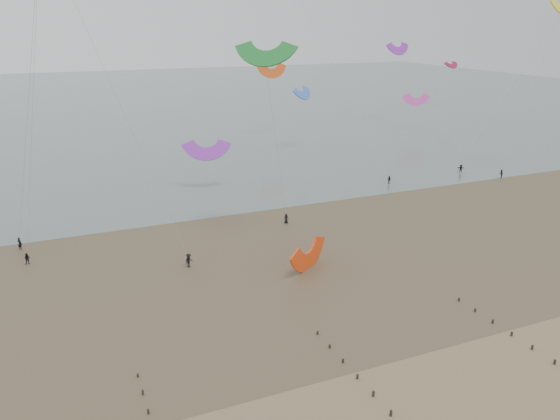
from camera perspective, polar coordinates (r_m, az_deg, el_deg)
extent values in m
plane|color=brown|center=(46.96, 6.32, -20.99)|extent=(500.00, 500.00, 0.00)
plane|color=#475654|center=(233.67, -18.58, 10.69)|extent=(500.00, 500.00, 0.00)
plane|color=#473A28|center=(74.83, -6.80, -4.82)|extent=(500.00, 500.00, 0.00)
ellipsoid|color=slate|center=(60.95, -19.92, -11.83)|extent=(23.60, 14.36, 0.01)
ellipsoid|color=slate|center=(81.17, 0.75, -2.73)|extent=(33.64, 18.32, 0.01)
ellipsoid|color=slate|center=(92.96, 21.83, -1.27)|extent=(19.65, 13.67, 0.01)
cube|color=black|center=(48.35, -13.60, -19.81)|extent=(0.16, 0.16, 0.51)
cube|color=black|center=(50.44, -14.14, -18.02)|extent=(0.16, 0.16, 0.48)
cube|color=black|center=(52.58, -14.64, -16.38)|extent=(0.16, 0.16, 0.45)
cube|color=black|center=(47.78, 11.52, -20.11)|extent=(0.16, 0.16, 0.59)
cube|color=black|center=(49.47, 9.73, -18.44)|extent=(0.16, 0.16, 0.57)
cube|color=black|center=(51.25, 8.10, -16.87)|extent=(0.16, 0.16, 0.54)
cube|color=black|center=(53.09, 6.60, -15.39)|extent=(0.16, 0.16, 0.51)
cube|color=black|center=(55.00, 5.22, -14.01)|extent=(0.16, 0.16, 0.48)
cube|color=black|center=(56.97, 3.95, -12.72)|extent=(0.16, 0.16, 0.45)
cube|color=black|center=(58.41, 26.78, -14.00)|extent=(0.16, 0.16, 0.59)
cube|color=black|center=(59.81, 24.86, -12.91)|extent=(0.16, 0.16, 0.57)
cube|color=black|center=(61.28, 23.05, -11.85)|extent=(0.16, 0.16, 0.54)
cube|color=black|center=(62.83, 21.34, -10.83)|extent=(0.16, 0.16, 0.51)
cube|color=black|center=(64.45, 19.72, -9.85)|extent=(0.16, 0.16, 0.48)
cube|color=black|center=(66.14, 18.20, -8.91)|extent=(0.16, 0.16, 0.45)
imported|color=black|center=(84.40, -25.56, -3.17)|extent=(0.77, 0.75, 1.78)
imported|color=black|center=(121.65, 18.37, 4.14)|extent=(1.60, 1.23, 1.69)
imported|color=black|center=(78.93, -24.89, -4.65)|extent=(0.84, 0.69, 1.57)
imported|color=black|center=(86.04, 0.65, -0.89)|extent=(0.90, 0.85, 1.55)
imported|color=black|center=(119.93, 22.10, 3.51)|extent=(1.06, 1.06, 1.73)
imported|color=black|center=(71.74, -9.51, -5.23)|extent=(1.41, 1.23, 1.89)
imported|color=black|center=(109.44, 11.34, 3.13)|extent=(0.51, 0.98, 1.59)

